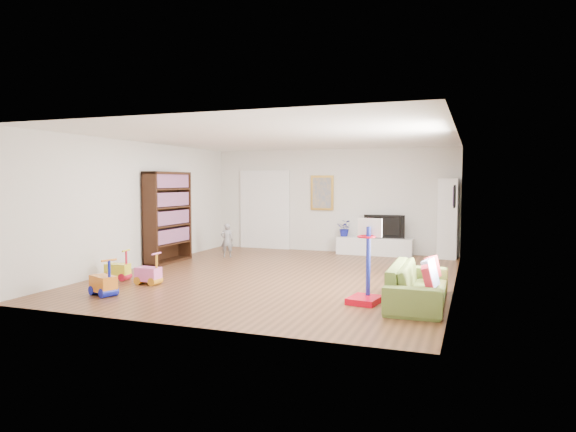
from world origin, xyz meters
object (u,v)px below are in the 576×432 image
(bookshelf, at_px, (168,217))
(basketball_hoop, at_px, (365,261))
(media_console, at_px, (375,246))
(sofa, at_px, (418,284))

(bookshelf, bearing_deg, basketball_hoop, -24.52)
(media_console, relative_size, basketball_hoop, 1.46)
(media_console, xyz_separation_m, sofa, (1.58, -4.91, 0.08))
(basketball_hoop, bearing_deg, media_console, 108.03)
(sofa, distance_m, basketball_hoop, 0.88)
(media_console, bearing_deg, basketball_hoop, -80.76)
(bookshelf, relative_size, basketball_hoop, 1.60)
(media_console, height_order, basketball_hoop, basketball_hoop)
(sofa, bearing_deg, bookshelf, 69.11)
(media_console, distance_m, sofa, 5.16)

